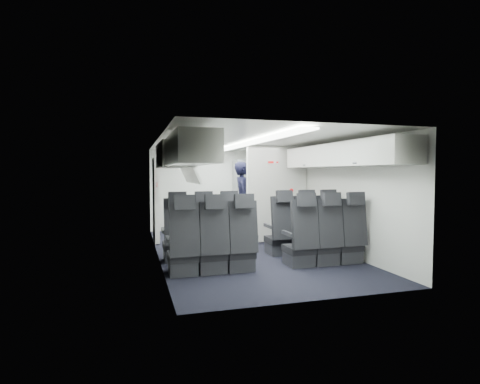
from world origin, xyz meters
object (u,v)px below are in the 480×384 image
seat_row_mid (272,244)px  galley_unit (250,195)px  seat_row_front (254,235)px  carry_on_bag (175,158)px  boarding_door (156,199)px  flight_attendant (243,200)px

seat_row_mid → galley_unit: 4.30m
seat_row_front → carry_on_bag: (-1.42, 0.11, 1.40)m
boarding_door → flight_attendant: (2.03, -0.05, -0.05)m
carry_on_bag → seat_row_front: bearing=-13.8°
galley_unit → carry_on_bag: carry_on_bag is taller
seat_row_front → galley_unit: size_ratio=1.75×
galley_unit → carry_on_bag: 4.03m
boarding_door → carry_on_bag: bearing=-83.6°
seat_row_front → boarding_door: (-1.64, 2.09, 0.55)m
flight_attendant → carry_on_bag: (-1.81, -1.93, 0.89)m
flight_attendant → carry_on_bag: size_ratio=4.81×
flight_attendant → carry_on_bag: carry_on_bag is taller
seat_row_front → flight_attendant: bearing=79.1°
seat_row_front → galley_unit: (0.95, 3.25, 0.55)m
seat_row_mid → flight_attendant: 3.01m
boarding_door → carry_on_bag: size_ratio=4.94×
boarding_door → carry_on_bag: carry_on_bag is taller
seat_row_front → carry_on_bag: size_ratio=8.85×
galley_unit → flight_attendant: size_ratio=1.05×
seat_row_mid → seat_row_front: bearing=90.0°
seat_row_front → flight_attendant: size_ratio=1.84×
seat_row_mid → flight_attendant: size_ratio=1.84×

